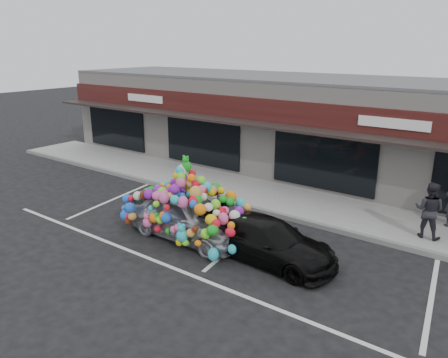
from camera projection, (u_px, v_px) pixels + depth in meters
The scene contains 11 objects.
ground at pixel (169, 221), 14.70m from camera, with size 90.00×90.00×0.00m, color black.
shop_building at pixel (291, 123), 20.54m from camera, with size 24.00×7.20×4.31m.
sidewalk at pixel (237, 189), 17.75m from camera, with size 26.00×3.00×0.15m, color gray.
kerb at pixel (214, 199), 16.60m from camera, with size 26.00×0.18×0.16m, color slate.
parking_stripe_left at pixel (111, 200), 16.68m from camera, with size 0.12×4.40×0.01m, color silver.
parking_stripe_mid at pixel (241, 240), 13.26m from camera, with size 0.12×4.40×0.01m, color silver.
parking_stripe_right at pixel (431, 299), 10.19m from camera, with size 0.12×4.40×0.01m, color silver.
lane_line at pixel (164, 264), 11.80m from camera, with size 14.00×0.12×0.01m, color silver.
toy_car at pixel (188, 211), 13.22m from camera, with size 3.02×4.45×2.58m.
black_sedan at pixel (268, 241), 11.90m from camera, with size 3.94×1.60×1.14m, color black.
pedestrian_b at pixel (429, 210), 12.90m from camera, with size 0.83×0.65×1.72m, color black.
Camera 1 is at (9.62, -9.84, 5.69)m, focal length 35.00 mm.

